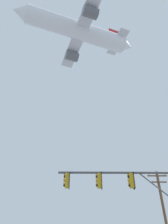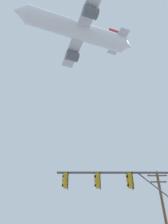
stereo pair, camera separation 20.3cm
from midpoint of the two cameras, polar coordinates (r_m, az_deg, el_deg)
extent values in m
cylinder|color=#4C4C51|center=(14.88, 7.81, -15.48)|extent=(7.49, 0.21, 0.15)
cylinder|color=#4C4C51|center=(15.19, 18.48, -18.43)|extent=(2.30, 0.10, 2.04)
cube|color=gold|center=(14.61, -4.93, -17.47)|extent=(0.26, 0.32, 0.90)
cylinder|color=gold|center=(14.76, -4.83, -15.58)|extent=(0.05, 0.05, 0.12)
cube|color=black|center=(14.60, -4.36, -17.49)|extent=(0.03, 0.46, 1.04)
sphere|color=black|center=(14.70, -5.46, -16.45)|extent=(0.20, 0.20, 0.20)
cylinder|color=gold|center=(14.72, -5.71, -16.22)|extent=(0.04, 0.21, 0.21)
sphere|color=orange|center=(14.62, -5.53, -17.49)|extent=(0.20, 0.20, 0.20)
cylinder|color=gold|center=(14.64, -5.78, -17.26)|extent=(0.04, 0.21, 0.21)
sphere|color=black|center=(14.54, -5.59, -18.55)|extent=(0.20, 0.20, 0.20)
cylinder|color=gold|center=(14.56, -5.84, -18.31)|extent=(0.04, 0.21, 0.21)
cube|color=gold|center=(14.61, 3.55, -17.53)|extent=(0.26, 0.32, 0.90)
cylinder|color=gold|center=(14.76, 3.48, -15.63)|extent=(0.05, 0.05, 0.12)
cube|color=black|center=(14.62, 4.12, -17.52)|extent=(0.03, 0.46, 1.04)
sphere|color=black|center=(14.68, 2.92, -16.53)|extent=(0.20, 0.20, 0.20)
cylinder|color=gold|center=(14.69, 2.65, -16.30)|extent=(0.04, 0.21, 0.21)
sphere|color=orange|center=(14.59, 2.95, -17.57)|extent=(0.20, 0.20, 0.20)
cylinder|color=gold|center=(14.61, 2.68, -17.35)|extent=(0.04, 0.21, 0.21)
sphere|color=black|center=(14.52, 2.99, -18.63)|extent=(0.20, 0.20, 0.20)
cylinder|color=gold|center=(14.53, 2.71, -18.41)|extent=(0.04, 0.21, 0.21)
cube|color=gold|center=(14.89, 11.86, -17.23)|extent=(0.26, 0.32, 0.90)
cylinder|color=gold|center=(15.04, 11.62, -15.38)|extent=(0.05, 0.05, 0.12)
cube|color=black|center=(14.92, 12.40, -17.20)|extent=(0.03, 0.46, 1.04)
sphere|color=black|center=(14.94, 11.16, -16.27)|extent=(0.20, 0.20, 0.20)
cylinder|color=gold|center=(14.94, 10.88, -16.07)|extent=(0.04, 0.21, 0.21)
sphere|color=orange|center=(14.86, 11.29, -17.30)|extent=(0.20, 0.20, 0.20)
cylinder|color=gold|center=(14.86, 11.00, -17.09)|extent=(0.04, 0.21, 0.21)
sphere|color=black|center=(14.78, 11.41, -18.33)|extent=(0.20, 0.20, 0.20)
cylinder|color=gold|center=(14.78, 11.13, -18.12)|extent=(0.04, 0.21, 0.21)
cylinder|color=brown|center=(25.87, 20.17, -24.51)|extent=(0.28, 0.28, 9.54)
cube|color=brown|center=(26.79, 18.33, -15.60)|extent=(2.20, 0.12, 0.12)
cube|color=brown|center=(26.59, 18.61, -17.01)|extent=(1.80, 0.12, 0.12)
cylinder|color=gray|center=(26.56, 16.37, -15.51)|extent=(0.10, 0.10, 0.18)
cylinder|color=gray|center=(27.11, 20.16, -15.19)|extent=(0.10, 0.10, 0.18)
cylinder|color=white|center=(55.77, -1.88, 20.62)|extent=(24.34, 12.60, 4.33)
cone|color=white|center=(55.06, -16.60, 23.92)|extent=(4.23, 4.90, 4.12)
cone|color=white|center=(59.58, 10.94, 16.57)|extent=(3.83, 4.40, 3.68)
cube|color=silver|center=(55.36, -1.18, 20.04)|extent=(10.86, 22.60, 0.49)
cylinder|color=#595B60|center=(50.96, 1.48, 24.70)|extent=(3.90, 3.42, 2.44)
cylinder|color=#595B60|center=(58.19, -3.40, 14.43)|extent=(3.90, 3.42, 2.44)
cube|color=#B21E1E|center=(60.46, 8.22, 18.89)|extent=(3.66, 1.63, 5.14)
cube|color=silver|center=(58.95, 8.63, 17.61)|extent=(5.13, 8.46, 0.27)
camera|label=1|loc=(0.10, -90.23, 0.15)|focal=34.89mm
camera|label=2|loc=(0.10, 89.77, -0.15)|focal=34.89mm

